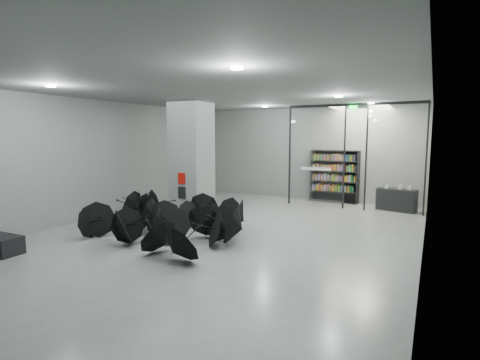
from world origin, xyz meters
The scene contains 9 objects.
room centered at (0.00, 0.00, 2.84)m, with size 14.00×14.02×4.01m.
column centered at (-2.50, 2.00, 2.00)m, with size 1.20×1.20×4.00m, color slate.
fire_cabinet centered at (-2.50, 1.38, 1.35)m, with size 0.28×0.04×0.38m, color #A50A07.
info_panel centered at (-2.50, 1.38, 0.85)m, with size 0.30×0.03×0.42m, color black.
exit_sign centered at (2.40, 5.30, 3.82)m, with size 0.30×0.06×0.15m, color #0CE533.
glass_partition centered at (2.39, 5.50, 2.18)m, with size 5.06×0.08×4.00m.
bookshelf centered at (1.45, 6.75, 1.10)m, with size 2.00×0.40×2.20m, color black, non-canonical shape.
shop_counter centered at (3.97, 5.99, 0.41)m, with size 1.37×0.55×0.82m, color black.
umbrella_cluster centered at (-1.30, -0.71, 0.30)m, with size 5.56×4.51×1.32m.
Camera 1 is at (5.11, -8.81, 2.79)m, focal length 27.62 mm.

